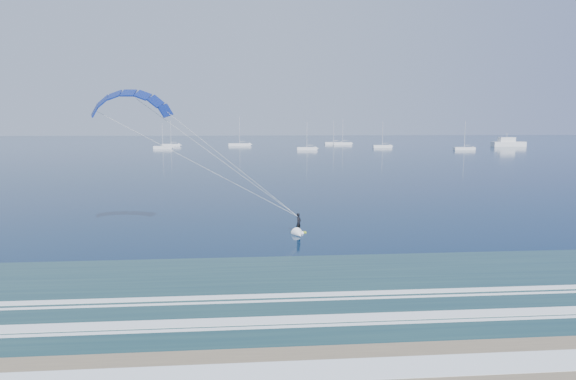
# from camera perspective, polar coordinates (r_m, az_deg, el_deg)

# --- Properties ---
(ground) EXTENTS (900.00, 900.00, 0.00)m
(ground) POSITION_cam_1_polar(r_m,az_deg,el_deg) (23.87, 3.53, -19.08)
(ground) COLOR #07213E
(ground) RESTS_ON ground
(kitesurfer_rig) EXTENTS (20.72, 5.79, 14.66)m
(kitesurfer_rig) POSITION_cam_1_polar(r_m,az_deg,el_deg) (47.35, -8.05, 3.67)
(kitesurfer_rig) COLOR #A8C617
(kitesurfer_rig) RESTS_ON ground
(motor_yacht) EXTENTS (15.49, 4.13, 6.34)m
(motor_yacht) POSITION_cam_1_polar(r_m,az_deg,el_deg) (262.45, 23.26, 4.82)
(motor_yacht) COLOR white
(motor_yacht) RESTS_ON ground
(sailboat_1) EXTENTS (7.78, 2.40, 10.80)m
(sailboat_1) POSITION_cam_1_polar(r_m,az_deg,el_deg) (225.74, -13.73, 4.63)
(sailboat_1) COLOR white
(sailboat_1) RESTS_ON ground
(sailboat_2) EXTENTS (10.75, 2.40, 14.21)m
(sailboat_2) POSITION_cam_1_polar(r_m,az_deg,el_deg) (250.35, -5.39, 5.07)
(sailboat_2) COLOR white
(sailboat_2) RESTS_ON ground
(sailboat_3) EXTENTS (8.16, 2.40, 11.40)m
(sailboat_3) POSITION_cam_1_polar(r_m,az_deg,el_deg) (209.09, 2.11, 4.64)
(sailboat_3) COLOR white
(sailboat_3) RESTS_ON ground
(sailboat_4) EXTENTS (9.44, 2.40, 12.73)m
(sailboat_4) POSITION_cam_1_polar(r_m,az_deg,el_deg) (264.48, 6.08, 5.18)
(sailboat_4) COLOR white
(sailboat_4) RESTS_ON ground
(sailboat_5) EXTENTS (8.38, 2.40, 11.49)m
(sailboat_5) POSITION_cam_1_polar(r_m,az_deg,el_deg) (233.24, 10.43, 4.81)
(sailboat_5) COLOR white
(sailboat_5) RESTS_ON ground
(sailboat_6) EXTENTS (8.56, 2.40, 11.62)m
(sailboat_6) POSITION_cam_1_polar(r_m,az_deg,el_deg) (221.24, 18.99, 4.39)
(sailboat_6) COLOR white
(sailboat_6) RESTS_ON ground
(sailboat_7) EXTENTS (8.46, 2.40, 12.03)m
(sailboat_7) POSITION_cam_1_polar(r_m,az_deg,el_deg) (248.90, -12.85, 4.90)
(sailboat_7) COLOR white
(sailboat_7) RESTS_ON ground
(sailboat_8) EXTENTS (9.20, 2.40, 12.07)m
(sailboat_8) POSITION_cam_1_polar(r_m,az_deg,el_deg) (268.01, 5.09, 5.22)
(sailboat_8) COLOR white
(sailboat_8) RESTS_ON ground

